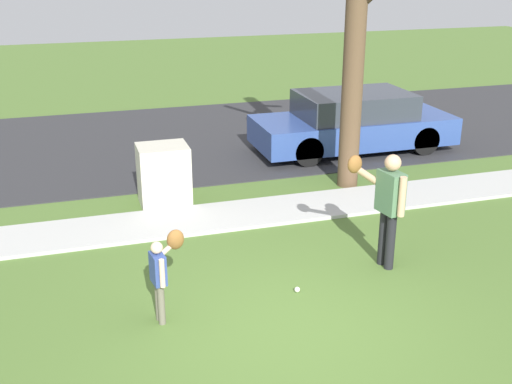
{
  "coord_description": "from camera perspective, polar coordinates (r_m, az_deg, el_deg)",
  "views": [
    {
      "loc": [
        -2.3,
        -6.21,
        4.31
      ],
      "look_at": [
        0.25,
        2.12,
        1.0
      ],
      "focal_mm": 44.74,
      "sensor_mm": 36.0,
      "label": 1
    }
  ],
  "objects": [
    {
      "name": "road_surface",
      "position": [
        15.59,
        -7.91,
        4.58
      ],
      "size": [
        36.0,
        6.8,
        0.02
      ],
      "primitive_type": "cube",
      "color": "#2D2D30",
      "rests_on": "ground"
    },
    {
      "name": "ground_plane",
      "position": [
        10.87,
        -3.41,
        -2.61
      ],
      "size": [
        48.0,
        48.0,
        0.0
      ],
      "primitive_type": "plane",
      "color": "#4C6B2D"
    },
    {
      "name": "person_child",
      "position": [
        7.85,
        -8.35,
        -6.67
      ],
      "size": [
        0.47,
        0.48,
        1.12
      ],
      "rotation": [
        0.0,
        0.0,
        0.16
      ],
      "color": "#6B6656",
      "rests_on": "ground"
    },
    {
      "name": "person_adult",
      "position": [
        9.12,
        11.61,
        -0.64
      ],
      "size": [
        0.75,
        0.6,
        1.7
      ],
      "rotation": [
        0.0,
        0.0,
        -2.98
      ],
      "color": "black",
      "rests_on": "ground"
    },
    {
      "name": "baseball",
      "position": [
        8.69,
        3.7,
        -8.7
      ],
      "size": [
        0.07,
        0.07,
        0.07
      ],
      "primitive_type": "sphere",
      "color": "white",
      "rests_on": "ground"
    },
    {
      "name": "sidewalk_strip",
      "position": [
        10.95,
        -3.54,
        -2.27
      ],
      "size": [
        36.0,
        1.2,
        0.06
      ],
      "primitive_type": "cube",
      "color": "#B2B2AD",
      "rests_on": "ground"
    },
    {
      "name": "utility_cabinet",
      "position": [
        11.53,
        -8.25,
        1.52
      ],
      "size": [
        0.89,
        0.74,
        1.09
      ],
      "primitive_type": "cube",
      "color": "beige",
      "rests_on": "ground"
    },
    {
      "name": "street_tree_near",
      "position": [
        11.95,
        8.91,
        14.22
      ],
      "size": [
        1.85,
        1.89,
        5.65
      ],
      "color": "brown",
      "rests_on": "ground"
    },
    {
      "name": "parked_wagon_blue",
      "position": [
        14.69,
        8.68,
        6.17
      ],
      "size": [
        4.5,
        1.8,
        1.33
      ],
      "color": "#2D478C",
      "rests_on": "road_surface"
    }
  ]
}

